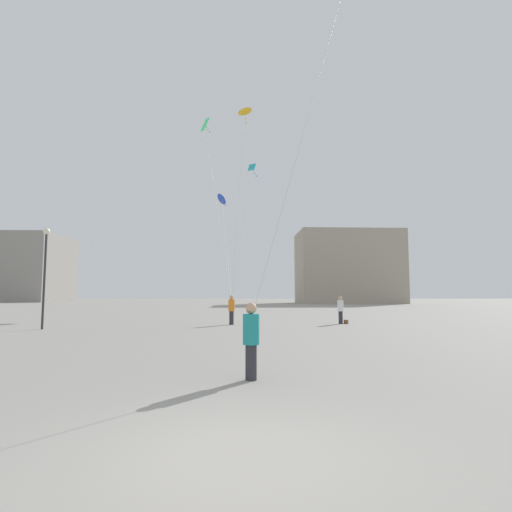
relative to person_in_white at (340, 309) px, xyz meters
name	(u,v)px	position (x,y,z in m)	size (l,w,h in m)	color
ground_plane	(229,459)	(-5.19, -20.92, -0.94)	(300.00, 300.00, 0.00)	gray
person_in_white	(340,309)	(0.00, 0.00, 0.00)	(0.37, 0.37, 1.71)	#2D2D33
person_in_orange	(232,308)	(-6.74, -0.78, 0.04)	(0.39, 0.39, 1.78)	#2D2D33
person_in_teal	(251,337)	(-5.07, -16.67, -0.02)	(0.37, 0.37, 1.68)	#2D2D33
kite_cyan_delta	(251,171)	(-5.73, 4.58, 10.20)	(1.47, 6.08, 10.46)	#1EB2C6
kite_amber_diamond	(245,113)	(-6.01, -0.13, 12.64)	(1.29, 1.13, 12.89)	yellow
kite_emerald_delta	(205,127)	(-9.67, 7.11, 14.79)	(3.48, 8.94, 15.19)	green
kite_cobalt_diamond	(222,199)	(-9.00, 15.09, 10.50)	(2.98, 16.78, 10.80)	blue
building_left_hall	(27,268)	(-60.19, 68.65, 6.78)	(16.77, 17.96, 15.42)	gray
building_centre_hall	(348,267)	(11.81, 54.95, 6.06)	(20.18, 13.24, 13.99)	#A39984
lamppost_east	(45,262)	(-16.47, -4.20, 2.64)	(0.36, 0.36, 5.40)	#2D2D30
handbag_beside_flyer	(346,322)	(0.35, 0.10, -0.82)	(0.32, 0.14, 0.24)	brown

